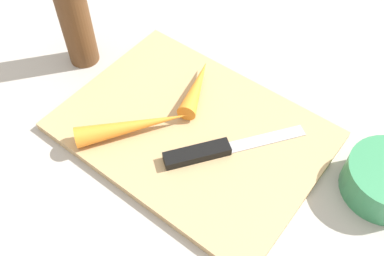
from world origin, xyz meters
TOP-DOWN VIEW (x-y plane):
  - ground_plane at (0.00, 0.00)m, footprint 1.40×1.40m
  - cutting_board at (0.00, 0.00)m, footprint 0.36×0.26m
  - knife at (0.04, -0.02)m, footprint 0.13×0.17m
  - carrot_short at (-0.04, 0.06)m, footprint 0.07×0.11m
  - carrot_long at (-0.06, -0.06)m, footprint 0.12×0.14m
  - pepper_grinder at (-0.23, 0.01)m, footprint 0.05×0.05m

SIDE VIEW (x-z plane):
  - ground_plane at x=0.00m, z-range 0.00..0.00m
  - cutting_board at x=0.00m, z-range 0.00..0.01m
  - knife at x=0.04m, z-range 0.01..0.02m
  - carrot_short at x=-0.04m, z-range 0.01..0.04m
  - carrot_long at x=-0.06m, z-range 0.01..0.04m
  - pepper_grinder at x=-0.23m, z-range 0.00..0.16m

